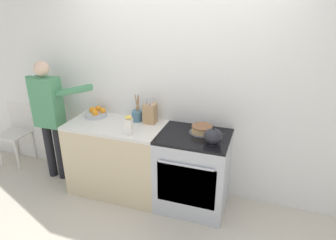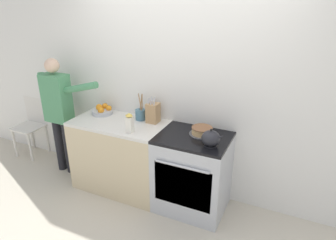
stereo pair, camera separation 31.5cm
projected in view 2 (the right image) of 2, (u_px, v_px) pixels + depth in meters
ground_plane at (158, 215)px, 3.33m from camera, size 16.00×16.00×0.00m
wall_back at (182, 87)px, 3.35m from camera, size 8.00×0.04×2.60m
counter_cabinet at (121, 155)px, 3.67m from camera, size 1.12×0.61×0.89m
stove_range at (192, 173)px, 3.30m from camera, size 0.76×0.64×0.89m
layer_cake at (202, 131)px, 3.16m from camera, size 0.27×0.27×0.08m
tea_kettle at (211, 138)px, 2.91m from camera, size 0.23×0.19×0.18m
knife_block at (153, 113)px, 3.45m from camera, size 0.13×0.13×0.32m
utensil_crock at (140, 114)px, 3.53m from camera, size 0.12×0.12×0.33m
fruit_bowl at (102, 110)px, 3.72m from camera, size 0.26×0.26×0.12m
milk_carton at (129, 123)px, 3.19m from camera, size 0.07×0.07×0.22m
person_baker at (59, 108)px, 3.83m from camera, size 0.91×0.20×1.56m
dining_chair at (33, 122)px, 4.49m from camera, size 0.40×0.40×0.86m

